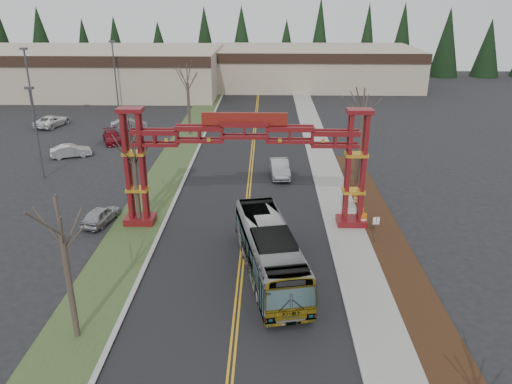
{
  "coord_description": "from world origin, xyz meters",
  "views": [
    {
      "loc": [
        1.59,
        -16.23,
        16.28
      ],
      "look_at": [
        0.89,
        14.39,
        4.09
      ],
      "focal_mm": 35.0,
      "sensor_mm": 36.0,
      "label": 1
    }
  ],
  "objects_px": {
    "retail_building_east": "(312,67)",
    "parked_car_near_a": "(101,215)",
    "parked_car_far_b": "(52,121)",
    "parked_car_far_a": "(129,124)",
    "bare_tree_median_near": "(62,235)",
    "barrel_north": "(357,199)",
    "gateway_arch": "(245,149)",
    "retail_building_west": "(87,71)",
    "light_pole_mid": "(29,82)",
    "parked_car_mid_a": "(112,137)",
    "bare_tree_right_far": "(363,113)",
    "bare_tree_median_mid": "(133,155)",
    "street_sign": "(376,225)",
    "light_pole_near": "(35,127)",
    "parked_car_near_b": "(71,151)",
    "barrel_mid": "(360,214)",
    "silver_sedan": "(280,168)",
    "light_pole_far": "(115,69)",
    "transit_bus": "(269,251)",
    "barrel_south": "(363,221)"
  },
  "relations": [
    {
      "from": "parked_car_far_b",
      "to": "parked_car_far_a",
      "type": "bearing_deg",
      "value": -176.53
    },
    {
      "from": "gateway_arch",
      "to": "parked_car_mid_a",
      "type": "relative_size",
      "value": 4.03
    },
    {
      "from": "bare_tree_median_near",
      "to": "parked_car_far_b",
      "type": "bearing_deg",
      "value": 113.53
    },
    {
      "from": "gateway_arch",
      "to": "retail_building_east",
      "type": "bearing_deg",
      "value": 80.83
    },
    {
      "from": "transit_bus",
      "to": "bare_tree_median_mid",
      "type": "relative_size",
      "value": 1.48
    },
    {
      "from": "gateway_arch",
      "to": "silver_sedan",
      "type": "bearing_deg",
      "value": 75.51
    },
    {
      "from": "retail_building_east",
      "to": "barrel_south",
      "type": "relative_size",
      "value": 35.22
    },
    {
      "from": "parked_car_near_a",
      "to": "light_pole_near",
      "type": "bearing_deg",
      "value": -36.66
    },
    {
      "from": "barrel_mid",
      "to": "parked_car_mid_a",
      "type": "bearing_deg",
      "value": 140.59
    },
    {
      "from": "parked_car_near_b",
      "to": "light_pole_far",
      "type": "bearing_deg",
      "value": -17.81
    },
    {
      "from": "barrel_north",
      "to": "gateway_arch",
      "type": "bearing_deg",
      "value": -155.32
    },
    {
      "from": "parked_car_far_b",
      "to": "barrel_north",
      "type": "height_order",
      "value": "parked_car_far_b"
    },
    {
      "from": "parked_car_far_a",
      "to": "light_pole_near",
      "type": "distance_m",
      "value": 18.88
    },
    {
      "from": "barrel_north",
      "to": "retail_building_east",
      "type": "bearing_deg",
      "value": 89.12
    },
    {
      "from": "parked_car_mid_a",
      "to": "bare_tree_right_far",
      "type": "bearing_deg",
      "value": -48.58
    },
    {
      "from": "parked_car_mid_a",
      "to": "light_pole_far",
      "type": "distance_m",
      "value": 20.93
    },
    {
      "from": "street_sign",
      "to": "barrel_north",
      "type": "relative_size",
      "value": 2.22
    },
    {
      "from": "light_pole_mid",
      "to": "street_sign",
      "type": "xyz_separation_m",
      "value": [
        37.92,
        -31.95,
        -4.42
      ]
    },
    {
      "from": "gateway_arch",
      "to": "parked_car_near_a",
      "type": "bearing_deg",
      "value": 180.0
    },
    {
      "from": "parked_car_far_a",
      "to": "bare_tree_median_mid",
      "type": "bearing_deg",
      "value": 176.31
    },
    {
      "from": "parked_car_far_b",
      "to": "bare_tree_median_mid",
      "type": "height_order",
      "value": "bare_tree_median_mid"
    },
    {
      "from": "retail_building_west",
      "to": "light_pole_mid",
      "type": "bearing_deg",
      "value": -87.07
    },
    {
      "from": "retail_building_west",
      "to": "transit_bus",
      "type": "bearing_deg",
      "value": -62.52
    },
    {
      "from": "light_pole_far",
      "to": "light_pole_near",
      "type": "bearing_deg",
      "value": -86.68
    },
    {
      "from": "bare_tree_median_mid",
      "to": "barrel_south",
      "type": "bearing_deg",
      "value": -0.32
    },
    {
      "from": "retail_building_west",
      "to": "transit_bus",
      "type": "xyz_separation_m",
      "value": [
        31.8,
        -61.14,
        -2.16
      ]
    },
    {
      "from": "retail_building_east",
      "to": "bare_tree_median_mid",
      "type": "distance_m",
      "value": 64.73
    },
    {
      "from": "retail_building_east",
      "to": "street_sign",
      "type": "xyz_separation_m",
      "value": [
        -0.81,
        -64.77,
        -2.09
      ]
    },
    {
      "from": "silver_sedan",
      "to": "street_sign",
      "type": "relative_size",
      "value": 2.42
    },
    {
      "from": "transit_bus",
      "to": "light_pole_mid",
      "type": "xyz_separation_m",
      "value": [
        -30.53,
        36.32,
        4.24
      ]
    },
    {
      "from": "light_pole_mid",
      "to": "retail_building_east",
      "type": "bearing_deg",
      "value": 40.28
    },
    {
      "from": "parked_car_near_b",
      "to": "barrel_mid",
      "type": "relative_size",
      "value": 4.45
    },
    {
      "from": "parked_car_far_b",
      "to": "light_pole_far",
      "type": "bearing_deg",
      "value": -101.01
    },
    {
      "from": "parked_car_near_a",
      "to": "barrel_mid",
      "type": "distance_m",
      "value": 19.89
    },
    {
      "from": "light_pole_mid",
      "to": "barrel_north",
      "type": "distance_m",
      "value": 45.64
    },
    {
      "from": "parked_car_mid_a",
      "to": "barrel_north",
      "type": "relative_size",
      "value": 5.05
    },
    {
      "from": "retail_building_east",
      "to": "parked_car_near_a",
      "type": "distance_m",
      "value": 65.48
    },
    {
      "from": "bare_tree_median_mid",
      "to": "light_pole_far",
      "type": "relative_size",
      "value": 0.79
    },
    {
      "from": "parked_car_far_b",
      "to": "bare_tree_median_near",
      "type": "height_order",
      "value": "bare_tree_median_near"
    },
    {
      "from": "bare_tree_median_near",
      "to": "barrel_north",
      "type": "bearing_deg",
      "value": 45.95
    },
    {
      "from": "parked_car_mid_a",
      "to": "bare_tree_median_near",
      "type": "height_order",
      "value": "bare_tree_median_near"
    },
    {
      "from": "retail_building_east",
      "to": "bare_tree_median_near",
      "type": "relative_size",
      "value": 4.86
    },
    {
      "from": "barrel_south",
      "to": "bare_tree_median_near",
      "type": "bearing_deg",
      "value": -141.79
    },
    {
      "from": "retail_building_east",
      "to": "light_pole_near",
      "type": "xyz_separation_m",
      "value": [
        -29.59,
        -52.15,
        1.48
      ]
    },
    {
      "from": "retail_building_west",
      "to": "bare_tree_median_mid",
      "type": "bearing_deg",
      "value": -67.89
    },
    {
      "from": "parked_car_near_a",
      "to": "bare_tree_median_near",
      "type": "bearing_deg",
      "value": 114.65
    },
    {
      "from": "bare_tree_median_mid",
      "to": "light_pole_near",
      "type": "xyz_separation_m",
      "value": [
        -11.59,
        9.99,
        -0.54
      ]
    },
    {
      "from": "bare_tree_right_far",
      "to": "bare_tree_median_mid",
      "type": "bearing_deg",
      "value": -152.29
    },
    {
      "from": "parked_car_near_b",
      "to": "bare_tree_median_near",
      "type": "xyz_separation_m",
      "value": [
        11.36,
        -29.89,
        5.09
      ]
    },
    {
      "from": "gateway_arch",
      "to": "parked_car_far_a",
      "type": "xyz_separation_m",
      "value": [
        -16.11,
        27.86,
        -5.24
      ]
    }
  ]
}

